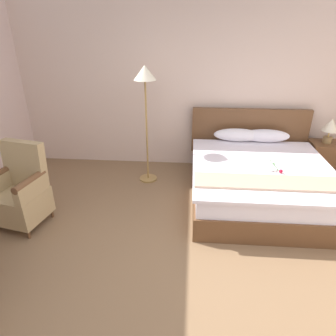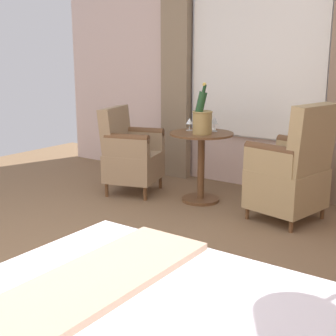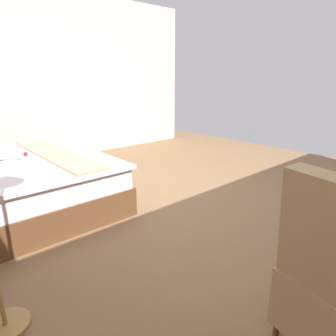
{
  "view_description": "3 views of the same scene",
  "coord_description": "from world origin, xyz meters",
  "views": [
    {
      "loc": [
        -0.04,
        -2.27,
        2.32
      ],
      "look_at": [
        -0.31,
        0.99,
        0.72
      ],
      "focal_mm": 32.0,
      "sensor_mm": 36.0,
      "label": 1
    },
    {
      "loc": [
        1.73,
        2.14,
        1.42
      ],
      "look_at": [
        -0.27,
        0.72,
        0.83
      ],
      "focal_mm": 50.0,
      "sensor_mm": 36.0,
      "label": 2
    },
    {
      "loc": [
        -2.43,
        2.24,
        1.44
      ],
      "look_at": [
        -0.58,
        0.58,
        0.69
      ],
      "focal_mm": 32.0,
      "sensor_mm": 36.0,
      "label": 3
    }
  ],
  "objects": [
    {
      "name": "armchair_by_window",
      "position": [
        -2.11,
        0.74,
        0.43
      ],
      "size": [
        0.68,
        0.66,
        1.04
      ],
      "color": "brown",
      "rests_on": "ground"
    },
    {
      "name": "bed",
      "position": [
        0.93,
        1.59,
        0.32
      ],
      "size": [
        1.92,
        2.11,
        1.06
      ],
      "color": "brown",
      "rests_on": "ground"
    },
    {
      "name": "ground_plane",
      "position": [
        0.0,
        0.0,
        0.0
      ],
      "size": [
        7.34,
        7.34,
        0.0
      ],
      "primitive_type": "plane",
      "color": "brown"
    },
    {
      "name": "wall_headboard_side",
      "position": [
        0.0,
        2.75,
        1.44
      ],
      "size": [
        5.96,
        0.12,
        2.88
      ],
      "color": "beige",
      "rests_on": "ground"
    },
    {
      "name": "floor_lamp_brass",
      "position": [
        -0.71,
        2.01,
        1.48
      ],
      "size": [
        0.32,
        0.32,
        1.79
      ],
      "color": "#9E7A42",
      "rests_on": "ground"
    },
    {
      "name": "bedside_lamp",
      "position": [
        2.13,
        2.39,
        0.84
      ],
      "size": [
        0.25,
        0.25,
        0.4
      ],
      "color": "olive",
      "rests_on": "nightstand"
    },
    {
      "name": "nightstand",
      "position": [
        2.13,
        2.39,
        0.29
      ],
      "size": [
        0.49,
        0.4,
        0.58
      ],
      "color": "brown",
      "rests_on": "ground"
    }
  ]
}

